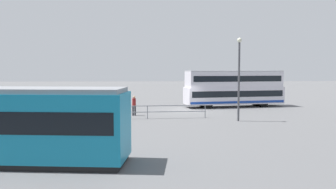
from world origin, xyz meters
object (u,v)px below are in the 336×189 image
(double_decker_bus, at_px, (234,88))
(info_sign, at_px, (99,99))
(pedestrian_near_railing, at_px, (134,104))
(street_lamp, at_px, (239,72))

(double_decker_bus, xyz_separation_m, info_sign, (12.92, 9.42, -0.24))
(pedestrian_near_railing, bearing_deg, info_sign, 47.65)
(info_sign, bearing_deg, pedestrian_near_railing, -132.35)
(pedestrian_near_railing, xyz_separation_m, info_sign, (2.59, 2.85, 0.74))
(pedestrian_near_railing, bearing_deg, street_lamp, 156.79)
(pedestrian_near_railing, xyz_separation_m, street_lamp, (-8.29, 3.55, 2.79))
(double_decker_bus, height_order, info_sign, double_decker_bus)
(double_decker_bus, bearing_deg, pedestrian_near_railing, 32.49)
(street_lamp, bearing_deg, pedestrian_near_railing, -23.21)
(double_decker_bus, bearing_deg, info_sign, 36.10)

